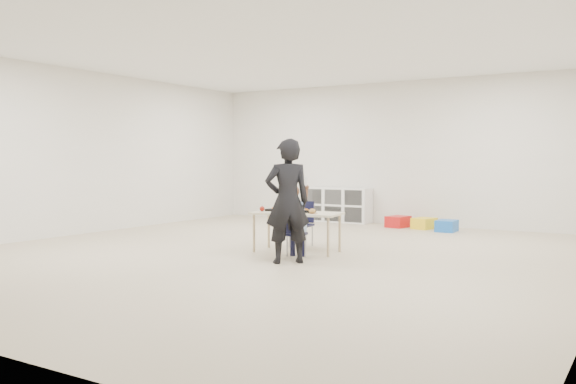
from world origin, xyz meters
The scene contains 16 objects.
room centered at (0.00, 0.00, 1.40)m, with size 9.00×9.02×2.80m.
table centered at (0.19, 0.33, 0.28)m, with size 1.27×0.77×0.55m.
chair_near centered at (0.41, -0.17, 0.33)m, with size 0.32×0.30×0.66m, color black, non-canonical shape.
chair_far centered at (-0.03, 0.82, 0.33)m, with size 0.32×0.30×0.66m, color black, non-canonical shape.
child centered at (0.41, -0.17, 0.52)m, with size 0.44×0.44×1.04m, color #A9C1E5, non-canonical shape.
lunch_tray_near centered at (0.32, 0.38, 0.56)m, with size 0.22×0.16×0.03m, color black.
lunch_tray_far centered at (-0.20, 0.35, 0.56)m, with size 0.22×0.16×0.03m, color black.
milk_carton centered at (0.25, 0.24, 0.60)m, with size 0.07×0.07×0.10m, color white.
bread_roll centered at (0.47, 0.25, 0.58)m, with size 0.09×0.09×0.07m, color tan.
apple_near centered at (0.07, 0.34, 0.58)m, with size 0.07×0.07×0.07m, color maroon.
apple_far centered at (-0.30, 0.20, 0.58)m, with size 0.07×0.07×0.07m, color maroon.
cubby_shelf centered at (-1.20, 4.28, 0.35)m, with size 1.40×0.40×0.70m, color white.
adult centered at (0.55, -0.51, 0.76)m, with size 0.56×0.36×1.52m, color black.
bin_red centered at (0.23, 3.98, 0.11)m, with size 0.34×0.43×0.21m, color red.
bin_yellow centered at (0.74, 3.98, 0.10)m, with size 0.32×0.41×0.20m, color yellow.
bin_blue centered at (1.23, 3.77, 0.10)m, with size 0.32×0.42×0.20m, color blue.
Camera 1 is at (4.44, -6.83, 1.26)m, focal length 38.00 mm.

